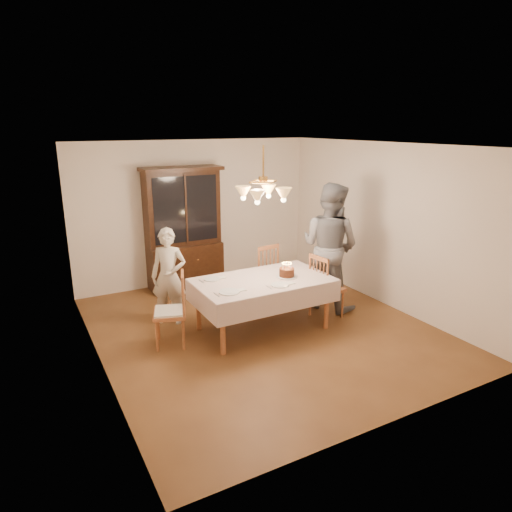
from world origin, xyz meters
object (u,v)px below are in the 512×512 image
birthday_cake (287,273)px  chair_far_side (262,276)px  china_hutch (184,231)px  elderly_woman (169,276)px  dining_table (263,284)px

birthday_cake → chair_far_side: bearing=80.5°
china_hutch → chair_far_side: 1.68m
chair_far_side → elderly_woman: 1.64m
elderly_woman → birthday_cake: elderly_woman is taller
dining_table → china_hutch: (-0.35, 2.25, 0.36)m
chair_far_side → elderly_woman: (-1.61, -0.08, 0.28)m
china_hutch → birthday_cake: 2.44m
chair_far_side → birthday_cake: (-0.17, -1.03, 0.38)m
china_hutch → elderly_woman: (-0.74, -1.38, -0.32)m
china_hutch → birthday_cake: bearing=-73.3°
elderly_woman → dining_table: bearing=-4.2°
dining_table → chair_far_side: size_ratio=1.90×
dining_table → birthday_cake: bearing=-11.9°
dining_table → birthday_cake: 0.38m
elderly_woman → birthday_cake: 1.72m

